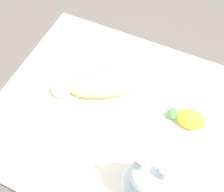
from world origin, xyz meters
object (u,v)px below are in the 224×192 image
turtle_plush (188,118)px  bunny_plush (145,181)px  pillow (24,151)px  swaddled_baby (99,84)px

turtle_plush → bunny_plush: bearing=77.8°
pillow → turtle_plush: (-0.61, -0.46, -0.01)m
bunny_plush → turtle_plush: (-0.08, -0.38, -0.10)m
pillow → bunny_plush: 0.54m
bunny_plush → pillow: bearing=8.2°
swaddled_baby → bunny_plush: 0.54m
bunny_plush → swaddled_baby: bearing=-44.3°
swaddled_baby → turtle_plush: swaddled_baby is taller
pillow → turtle_plush: 0.76m
bunny_plush → turtle_plush: bearing=-102.2°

